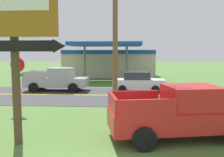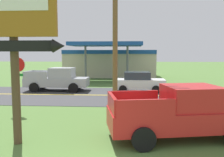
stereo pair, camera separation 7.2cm
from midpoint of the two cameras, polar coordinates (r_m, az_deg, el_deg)
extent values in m
cube|color=#3D3D3F|center=(18.26, 0.89, -4.00)|extent=(140.00, 8.00, 0.02)
cube|color=gold|center=(18.26, 0.89, -3.95)|extent=(126.00, 0.20, 0.01)
cylinder|color=brown|center=(8.88, -22.05, 5.89)|extent=(0.28, 0.28, 6.41)
cube|color=black|center=(8.72, -22.61, 7.05)|extent=(2.79, 0.12, 0.36)
cone|color=black|center=(8.15, -12.43, 7.48)|extent=(0.40, 0.44, 0.44)
cylinder|color=slate|center=(14.03, -21.19, -2.88)|extent=(0.08, 0.08, 2.20)
cylinder|color=red|center=(13.87, -21.47, 3.04)|extent=(0.76, 0.03, 0.76)
cylinder|color=white|center=(13.89, -21.43, 3.04)|extent=(0.80, 0.01, 0.80)
cube|color=#19722D|center=(13.90, -21.38, 0.78)|extent=(0.56, 0.03, 0.14)
cylinder|color=brown|center=(12.72, 0.59, 13.93)|extent=(0.26, 0.26, 9.84)
cube|color=beige|center=(33.72, -0.64, 3.58)|extent=(12.00, 6.00, 3.60)
cube|color=#19478C|center=(30.66, -1.08, 6.25)|extent=(12.00, 0.12, 0.50)
cube|color=#19478C|center=(27.74, -1.58, 8.05)|extent=(8.00, 5.00, 0.40)
cylinder|color=slate|center=(28.06, -6.47, 3.70)|extent=(0.24, 0.24, 4.20)
cylinder|color=slate|center=(27.62, 3.40, 3.70)|extent=(0.24, 0.24, 4.20)
cube|color=red|center=(9.39, 15.46, -8.99)|extent=(5.48, 2.93, 0.72)
cube|color=red|center=(9.41, 18.11, -4.18)|extent=(2.21, 2.13, 0.84)
cube|color=#28333D|center=(9.83, 22.81, -3.94)|extent=(0.42, 1.64, 0.71)
cube|color=red|center=(9.65, 5.01, -4.51)|extent=(1.94, 0.50, 0.56)
cube|color=red|center=(7.90, 7.92, -6.87)|extent=(1.94, 0.50, 0.56)
cube|color=red|center=(8.59, -0.04, -5.78)|extent=(0.48, 1.87, 0.56)
cylinder|color=black|center=(11.03, 21.21, -8.90)|extent=(0.84, 0.43, 0.80)
cylinder|color=black|center=(9.92, 4.38, -10.16)|extent=(0.84, 0.43, 0.80)
cylinder|color=black|center=(8.10, 7.33, -13.90)|extent=(0.84, 0.43, 0.80)
cube|color=#A8AAAF|center=(20.99, -12.97, -0.79)|extent=(5.20, 1.96, 0.72)
cube|color=#A8AAAF|center=(20.79, -11.83, 1.33)|extent=(1.90, 1.80, 0.84)
cube|color=#28333D|center=(20.57, -9.44, 1.33)|extent=(0.10, 1.66, 0.71)
cube|color=#A8AAAF|center=(22.27, -16.10, 1.16)|extent=(1.95, 0.12, 0.56)
cube|color=#A8AAAF|center=(20.56, -17.82, 0.73)|extent=(1.95, 0.12, 0.56)
cube|color=#A8AAAF|center=(21.77, -19.33, 0.96)|extent=(0.12, 1.88, 0.56)
cylinder|color=black|center=(21.58, -8.10, -1.48)|extent=(0.80, 0.28, 0.80)
cylinder|color=black|center=(19.68, -9.26, -2.21)|extent=(0.80, 0.28, 0.80)
cylinder|color=black|center=(22.46, -16.18, -1.37)|extent=(0.80, 0.28, 0.80)
cylinder|color=black|center=(20.64, -18.02, -2.05)|extent=(0.80, 0.28, 0.80)
cube|color=silver|center=(20.14, 6.12, -1.18)|extent=(4.20, 1.76, 0.72)
cube|color=#2D3842|center=(20.07, 5.72, 0.70)|extent=(2.10, 1.56, 0.60)
cylinder|color=black|center=(21.16, 9.54, -1.87)|extent=(0.64, 0.24, 0.64)
cylinder|color=black|center=(19.42, 10.07, -2.57)|extent=(0.64, 0.24, 0.64)
cylinder|color=black|center=(21.05, 2.47, -1.84)|extent=(0.64, 0.24, 0.64)
cylinder|color=black|center=(19.30, 2.36, -2.53)|extent=(0.64, 0.24, 0.64)
camera|label=1|loc=(0.04, -90.16, -0.02)|focal=38.95mm
camera|label=2|loc=(0.04, 89.84, 0.02)|focal=38.95mm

